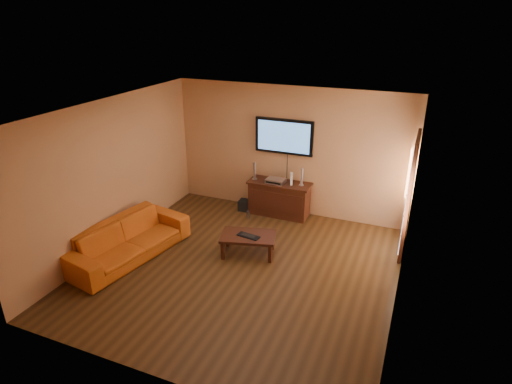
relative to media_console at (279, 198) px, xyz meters
The scene contains 14 objects.
ground_plane 2.27m from the media_console, 87.01° to the right, with size 5.00×5.00×0.00m, color #392310.
room_walls 2.09m from the media_console, 85.86° to the right, with size 5.00×5.00×5.00m.
french_door 2.72m from the media_console, 11.87° to the right, with size 0.07×1.02×2.22m.
media_console is the anchor object (origin of this frame).
television 1.32m from the media_console, 90.00° to the left, with size 1.23×0.08×0.73m.
coffee_table 1.75m from the media_console, 88.86° to the right, with size 1.07×0.80×0.39m.
sofa 3.23m from the media_console, 126.10° to the right, with size 2.27×0.66×0.89m, color #C55815.
speaker_left 0.77m from the media_console, behind, with size 0.10×0.10×0.37m.
speaker_right 0.71m from the media_console, ahead, with size 0.10×0.10×0.37m.
av_receiver 0.42m from the media_console, 149.23° to the right, with size 0.38×0.27×0.09m, color silver.
game_console 0.54m from the media_console, ahead, with size 0.05×0.16×0.23m, color white.
subwoofer 0.82m from the media_console, behind, with size 0.23×0.23×0.23m, color black.
bottle 0.74m from the media_console, 140.39° to the right, with size 0.07×0.07×0.19m.
keyboard 1.79m from the media_console, 88.13° to the right, with size 0.42×0.21×0.02m.
Camera 1 is at (2.57, -5.60, 4.07)m, focal length 30.00 mm.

